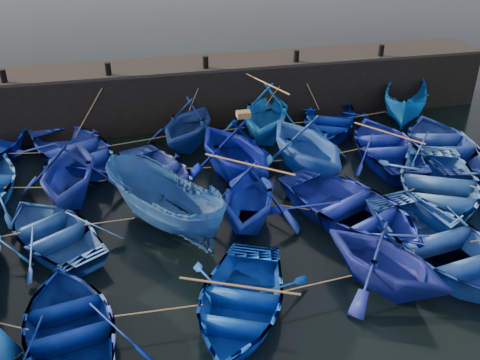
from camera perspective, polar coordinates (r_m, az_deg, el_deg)
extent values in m
plane|color=black|center=(15.80, 2.65, -7.77)|extent=(120.00, 120.00, 0.00)
cube|color=black|center=(24.33, -3.94, 9.36)|extent=(26.00, 2.50, 2.50)
cube|color=black|center=(23.92, -4.05, 12.31)|extent=(26.00, 2.50, 0.12)
cylinder|color=black|center=(23.13, -23.93, 10.10)|extent=(0.24, 0.24, 0.50)
cylinder|color=black|center=(22.71, -13.89, 11.43)|extent=(0.24, 0.24, 0.50)
cylinder|color=black|center=(22.98, -3.69, 12.42)|extent=(0.24, 0.24, 0.50)
cylinder|color=black|center=(23.92, 6.04, 13.00)|extent=(0.24, 0.24, 0.50)
cylinder|color=black|center=(25.47, 14.83, 13.22)|extent=(0.24, 0.24, 0.50)
imported|color=#1F35C0|center=(21.34, -17.34, 3.06)|extent=(5.83, 6.50, 1.11)
imported|color=navy|center=(21.63, -5.61, 6.03)|extent=(4.90, 5.08, 2.05)
imported|color=blue|center=(22.30, 2.81, 7.29)|extent=(5.30, 5.62, 2.35)
imported|color=navy|center=(23.42, 9.46, 6.24)|extent=(5.26, 5.86, 1.00)
imported|color=#084FA0|center=(25.09, 17.25, 7.96)|extent=(4.02, 5.10, 1.87)
imported|color=navy|center=(18.68, -17.81, 1.06)|extent=(4.14, 4.65, 2.23)
imported|color=#283DB1|center=(19.14, -8.72, 0.68)|extent=(4.40, 5.17, 0.91)
imported|color=#000A7E|center=(19.03, -0.52, 3.33)|extent=(5.03, 5.44, 2.37)
imported|color=blue|center=(19.69, 7.14, 4.02)|extent=(4.73, 5.21, 2.37)
imported|color=navy|center=(21.56, 15.38, 3.53)|extent=(4.10, 5.37, 1.04)
imported|color=navy|center=(22.19, 20.84, 3.48)|extent=(4.99, 6.15, 1.12)
imported|color=#1F478F|center=(16.81, -19.29, -5.22)|extent=(4.88, 5.30, 0.90)
imported|color=navy|center=(16.42, -8.21, -2.54)|extent=(4.29, 4.99, 1.87)
imported|color=#122AB7|center=(16.54, 0.93, -1.57)|extent=(4.53, 4.85, 2.06)
imported|color=#15229E|center=(17.11, 11.79, -2.95)|extent=(5.74, 6.51, 1.12)
imported|color=blue|center=(19.16, 20.40, -0.48)|extent=(6.06, 6.83, 1.17)
imported|color=navy|center=(13.48, -17.67, -14.62)|extent=(3.91, 4.95, 0.93)
imported|color=#0634A4|center=(13.49, -0.10, -12.84)|extent=(4.78, 5.41, 0.93)
imported|color=navy|center=(14.51, 15.28, -8.04)|extent=(4.59, 4.75, 1.92)
imported|color=blue|center=(16.16, 20.82, -6.50)|extent=(4.77, 6.09, 1.15)
cube|color=brown|center=(18.56, 0.37, 7.02)|extent=(0.47, 0.35, 0.21)
cylinder|color=tan|center=(21.76, -22.19, 2.66)|extent=(1.94, 0.38, 0.04)
cylinder|color=tan|center=(21.47, -11.38, 4.00)|extent=(2.68, 0.52, 0.04)
cylinder|color=tan|center=(22.12, -1.32, 5.37)|extent=(1.50, 0.17, 0.04)
cylinder|color=tan|center=(22.94, 6.18, 6.10)|extent=(1.01, 0.05, 0.04)
cylinder|color=tan|center=(24.26, 13.43, 6.78)|extent=(1.91, 0.33, 0.04)
cylinder|color=tan|center=(19.29, -22.08, -0.74)|extent=(1.30, 0.32, 0.04)
cylinder|color=tan|center=(18.96, -13.13, 0.24)|extent=(1.16, 0.31, 0.04)
cylinder|color=tan|center=(19.16, -4.60, 1.29)|extent=(0.98, 0.17, 0.04)
cylinder|color=tan|center=(19.60, 3.32, 2.01)|extent=(0.88, 0.08, 0.04)
cylinder|color=tan|center=(20.70, 11.37, 3.02)|extent=(1.63, 0.34, 0.04)
cylinder|color=tan|center=(21.85, 18.15, 3.53)|extent=(0.34, 0.54, 0.04)
cylinder|color=tan|center=(16.94, -23.58, -5.45)|extent=(0.73, 0.16, 0.04)
cylinder|color=tan|center=(16.61, -13.74, -4.32)|extent=(1.48, 0.07, 0.04)
cylinder|color=tan|center=(16.65, -3.57, -3.33)|extent=(0.84, 0.25, 0.04)
cylinder|color=tan|center=(16.88, 6.41, -2.99)|extent=(1.35, 0.79, 0.04)
cylinder|color=tan|center=(18.09, 16.33, -1.71)|extent=(1.64, 0.70, 0.04)
cylinder|color=tan|center=(19.56, 23.73, -0.69)|extent=(0.52, 0.72, 0.04)
cylinder|color=tan|center=(13.95, -23.98, -13.84)|extent=(1.24, 0.70, 0.04)
cylinder|color=tan|center=(13.27, -8.88, -13.62)|extent=(2.22, 0.12, 0.04)
cylinder|color=tan|center=(13.97, 7.88, -10.96)|extent=(2.16, 0.24, 0.04)
cylinder|color=tan|center=(15.44, 18.08, -7.89)|extent=(0.35, 0.65, 0.04)
cylinder|color=tan|center=(22.51, -15.52, 7.58)|extent=(1.64, 1.19, 2.09)
cylinder|color=tan|center=(22.90, -4.81, 8.93)|extent=(1.17, 0.71, 2.09)
cylinder|color=tan|center=(23.71, 4.03, 9.68)|extent=(1.86, 0.57, 2.09)
cylinder|color=tan|center=(24.14, 7.28, 9.88)|extent=(1.03, 0.59, 2.09)
cylinder|color=tan|center=(25.80, 15.38, 10.35)|extent=(0.73, 0.29, 2.08)
cylinder|color=#99724C|center=(21.88, 2.89, 10.22)|extent=(1.08, 2.84, 0.06)
cylinder|color=#99724C|center=(21.33, 15.57, 4.86)|extent=(1.77, 2.49, 0.06)
cylinder|color=#99724C|center=(16.02, 0.96, 1.69)|extent=(2.34, 1.97, 0.06)
cylinder|color=#99724C|center=(13.16, -0.11, -11.24)|extent=(2.74, 1.32, 0.06)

